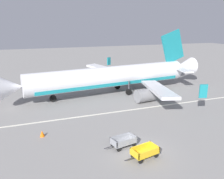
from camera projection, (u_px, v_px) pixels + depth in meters
The scene contains 6 objects.
ground_plane at pixel (142, 151), 22.89m from camera, with size 220.00×220.00×0.00m, color gray.
apron_stripe at pixel (107, 113), 32.71m from camera, with size 120.00×0.36×0.01m, color silver.
airplane at pixel (116, 77), 41.68m from camera, with size 37.67×30.30×11.34m.
baggage_cart_nearest at pixel (145, 152), 21.62m from camera, with size 3.63×1.86×1.07m.
baggage_cart_second_in_row at pixel (123, 141), 23.59m from camera, with size 3.63×1.87×1.07m.
traffic_cone_near_plane at pixel (42, 134), 25.81m from camera, with size 0.55×0.55×0.72m, color orange.
Camera 1 is at (-9.82, -18.07, 12.16)m, focal length 36.84 mm.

